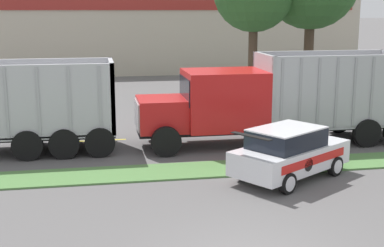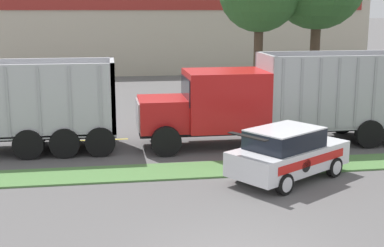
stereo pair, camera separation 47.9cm
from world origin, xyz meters
TOP-DOWN VIEW (x-y plane):
  - grass_verge at (0.00, 6.81)m, footprint 120.00×1.78m
  - centre_line_4 at (-3.10, 11.70)m, footprint 2.40×0.14m
  - centre_line_5 at (2.30, 11.70)m, footprint 2.40×0.14m
  - centre_line_6 at (7.70, 11.70)m, footprint 2.40×0.14m
  - dump_truck_far_right at (2.99, 10.04)m, footprint 10.80×2.84m
  - rally_car at (2.89, 5.48)m, footprint 4.42×3.74m
  - store_building_backdrop at (3.33, 39.02)m, footprint 32.06×12.10m

SIDE VIEW (x-z plane):
  - centre_line_4 at x=-3.10m, z-range 0.00..0.01m
  - centre_line_5 at x=2.30m, z-range 0.00..0.01m
  - centre_line_6 at x=7.70m, z-range 0.00..0.01m
  - grass_verge at x=0.00m, z-range 0.00..0.06m
  - rally_car at x=2.89m, z-range 0.01..1.72m
  - dump_truck_far_right at x=2.99m, z-range -0.16..3.44m
  - store_building_backdrop at x=3.33m, z-range 0.00..6.08m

